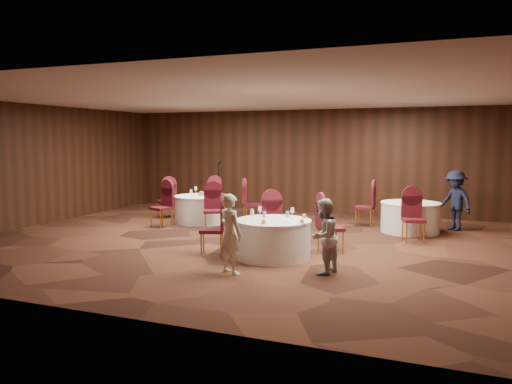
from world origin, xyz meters
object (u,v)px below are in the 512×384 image
at_px(woman_a, 230,234).
at_px(woman_b, 323,236).
at_px(table_left, 202,209).
at_px(table_right, 410,217).
at_px(man_c, 455,201).
at_px(table_main, 273,239).
at_px(mic_stand, 219,197).

bearing_deg(woman_a, woman_b, -133.77).
relative_size(table_left, table_right, 1.04).
distance_m(table_left, man_c, 6.60).
bearing_deg(table_main, woman_a, -102.40).
relative_size(woman_b, man_c, 0.85).
bearing_deg(table_left, table_main, -44.53).
xyz_separation_m(table_right, woman_b, (-1.05, -4.52, 0.27)).
height_order(table_right, woman_b, woman_b).
bearing_deg(woman_b, table_main, -107.29).
relative_size(woman_a, woman_b, 1.07).
relative_size(table_left, man_c, 0.99).
bearing_deg(table_left, mic_stand, 104.04).
bearing_deg(table_left, woman_a, -56.97).
bearing_deg(man_c, woman_a, -77.21).
bearing_deg(mic_stand, man_c, -7.41).
bearing_deg(table_main, table_left, 135.47).
height_order(table_main, man_c, man_c).
distance_m(table_left, woman_b, 5.90).
relative_size(table_main, mic_stand, 0.93).
distance_m(woman_a, man_c, 6.79).
relative_size(table_main, table_left, 0.97).
xyz_separation_m(woman_a, man_c, (3.53, 5.80, 0.07)).
height_order(table_main, table_right, same).
bearing_deg(woman_a, mic_stand, -38.01).
xyz_separation_m(table_right, man_c, (1.01, 0.70, 0.38)).
bearing_deg(table_main, man_c, 54.09).
height_order(mic_stand, man_c, mic_stand).
bearing_deg(table_main, table_right, 59.47).
xyz_separation_m(table_left, woman_b, (4.39, -3.93, 0.27)).
distance_m(table_main, man_c, 5.53).
height_order(table_left, table_right, same).
distance_m(table_right, mic_stand, 6.21).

